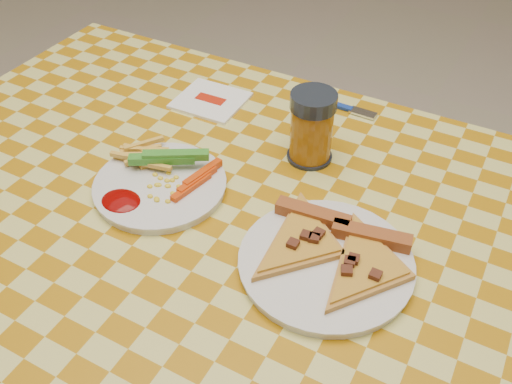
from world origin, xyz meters
TOP-DOWN VIEW (x-y plane):
  - table at (0.00, 0.00)m, footprint 1.28×0.88m
  - plate_left at (-0.14, 0.02)m, footprint 0.27×0.27m
  - plate_right at (0.16, -0.01)m, footprint 0.32×0.32m
  - fries_veggies at (-0.15, 0.03)m, footprint 0.19×0.18m
  - pizza_slices at (0.16, 0.01)m, footprint 0.26×0.24m
  - drink_glass at (0.04, 0.21)m, footprint 0.08×0.08m
  - napkin at (-0.20, 0.28)m, footprint 0.13×0.12m
  - fork at (0.02, 0.38)m, footprint 0.16×0.02m

SIDE VIEW (x-z plane):
  - table at x=0.00m, z-range 0.30..1.06m
  - napkin at x=-0.20m, z-range 0.76..0.76m
  - fork at x=0.02m, z-range 0.76..0.76m
  - plate_left at x=-0.14m, z-range 0.76..0.77m
  - plate_right at x=0.16m, z-range 0.76..0.77m
  - pizza_slices at x=0.16m, z-range 0.76..0.79m
  - fries_veggies at x=-0.15m, z-range 0.76..0.80m
  - drink_glass at x=0.04m, z-range 0.75..0.88m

